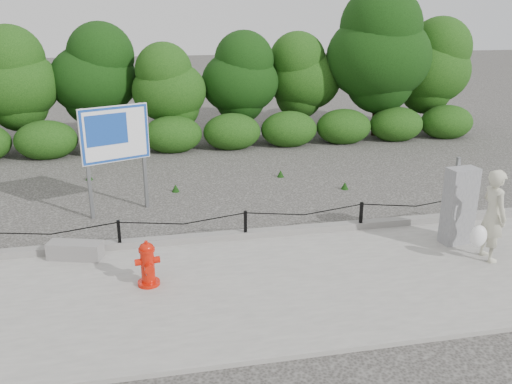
{
  "coord_description": "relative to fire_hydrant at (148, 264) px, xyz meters",
  "views": [
    {
      "loc": [
        -1.85,
        -10.03,
        4.59
      ],
      "look_at": [
        0.26,
        0.2,
        1.0
      ],
      "focal_mm": 38.0,
      "sensor_mm": 36.0,
      "label": 1
    }
  ],
  "objects": [
    {
      "name": "curb",
      "position": [
        1.98,
        1.64,
        -0.32
      ],
      "size": [
        14.0,
        0.22,
        0.14
      ],
      "primitive_type": "cube",
      "color": "slate",
      "rests_on": "sidewalk"
    },
    {
      "name": "fire_hydrant",
      "position": [
        0.0,
        0.0,
        0.0
      ],
      "size": [
        0.43,
        0.45,
        0.81
      ],
      "rotation": [
        0.0,
        0.0,
        0.12
      ],
      "color": "red",
      "rests_on": "sidewalk"
    },
    {
      "name": "chain_barrier",
      "position": [
        1.98,
        1.59,
        -0.01
      ],
      "size": [
        10.06,
        0.06,
        0.6
      ],
      "color": "black",
      "rests_on": "sidewalk"
    },
    {
      "name": "sidewalk",
      "position": [
        1.98,
        -0.41,
        -0.43
      ],
      "size": [
        14.0,
        4.0,
        0.08
      ],
      "primitive_type": "cube",
      "color": "gray",
      "rests_on": "ground"
    },
    {
      "name": "pedestrian",
      "position": [
        6.25,
        -0.26,
        0.47
      ],
      "size": [
        0.72,
        0.64,
        1.75
      ],
      "rotation": [
        0.0,
        0.0,
        1.56
      ],
      "color": "#B9B69E",
      "rests_on": "sidewalk"
    },
    {
      "name": "ground",
      "position": [
        1.98,
        1.59,
        -0.47
      ],
      "size": [
        90.0,
        90.0,
        0.0
      ],
      "primitive_type": "plane",
      "color": "#2D2B28",
      "rests_on": "ground"
    },
    {
      "name": "utility_cabinet",
      "position": [
        6.08,
        0.55,
        0.39
      ],
      "size": [
        0.63,
        0.46,
        1.72
      ],
      "rotation": [
        0.0,
        0.0,
        0.12
      ],
      "color": "#949496",
      "rests_on": "sidewalk"
    },
    {
      "name": "advertising_sign",
      "position": [
        -0.57,
        3.79,
        1.31
      ],
      "size": [
        1.48,
        0.66,
        2.52
      ],
      "rotation": [
        0.0,
        0.0,
        0.38
      ],
      "color": "slate",
      "rests_on": "ground"
    },
    {
      "name": "concrete_block",
      "position": [
        -1.33,
        1.33,
        -0.23
      ],
      "size": [
        1.07,
        0.63,
        0.32
      ],
      "primitive_type": "cube",
      "rotation": [
        0.0,
        0.0,
        -0.3
      ],
      "color": "slate",
      "rests_on": "sidewalk"
    },
    {
      "name": "treeline",
      "position": [
        3.05,
        10.49,
        2.07
      ],
      "size": [
        20.34,
        3.75,
        5.18
      ],
      "color": "black",
      "rests_on": "ground"
    }
  ]
}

